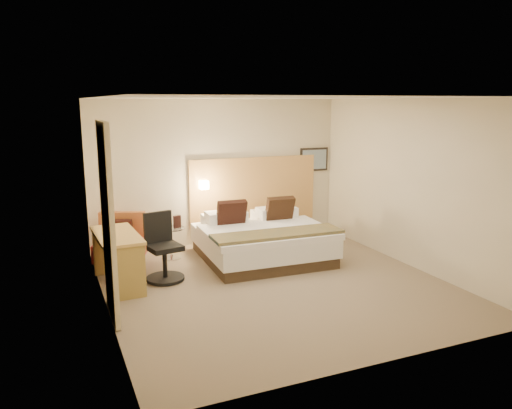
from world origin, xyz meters
name	(u,v)px	position (x,y,z in m)	size (l,w,h in m)	color
floor	(275,284)	(0.00, 0.00, -0.01)	(4.80, 5.00, 0.02)	#786650
ceiling	(277,97)	(0.00, 0.00, 2.71)	(4.80, 5.00, 0.02)	white
wall_back	(219,172)	(0.00, 2.51, 1.35)	(4.80, 0.02, 2.70)	beige
wall_front	(386,237)	(0.00, -2.51, 1.35)	(4.80, 0.02, 2.70)	beige
wall_left	(101,208)	(-2.41, 0.00, 1.35)	(0.02, 5.00, 2.70)	beige
wall_right	(411,184)	(2.41, 0.00, 1.35)	(0.02, 5.00, 2.70)	beige
headboard_panel	(254,191)	(0.70, 2.47, 0.95)	(2.60, 0.04, 1.30)	tan
art_frame	(314,159)	(2.02, 2.48, 1.50)	(0.62, 0.03, 0.47)	black
art_canvas	(314,160)	(2.02, 2.46, 1.50)	(0.54, 0.01, 0.39)	gray
lamp_arm	(203,184)	(-0.35, 2.42, 1.15)	(0.02, 0.02, 0.12)	silver
lamp_shade	(204,185)	(-0.35, 2.36, 1.15)	(0.15, 0.15, 0.15)	#FDEBC5
curtain	(108,222)	(-2.36, -0.25, 1.22)	(0.06, 0.90, 2.42)	beige
bottle_a	(165,222)	(-1.21, 1.85, 0.63)	(0.06, 0.06, 0.19)	#85B0CE
bottle_b	(169,222)	(-1.13, 1.89, 0.63)	(0.06, 0.06, 0.19)	#80A9C6
menu_folder	(177,222)	(-1.01, 1.79, 0.64)	(0.13, 0.05, 0.21)	#321814
bed	(262,240)	(0.31, 1.21, 0.33)	(2.13, 2.08, 1.01)	#392A1C
lounge_chair	(121,244)	(-1.95, 1.93, 0.33)	(0.96, 0.90, 0.82)	#9B7B49
side_table	(171,241)	(-1.12, 1.82, 0.30)	(0.59, 0.59, 0.54)	silver
desk	(119,245)	(-2.11, 0.83, 0.62)	(0.64, 1.29, 0.79)	tan
desk_chair	(163,253)	(-1.47, 0.84, 0.42)	(0.68, 0.68, 1.01)	black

